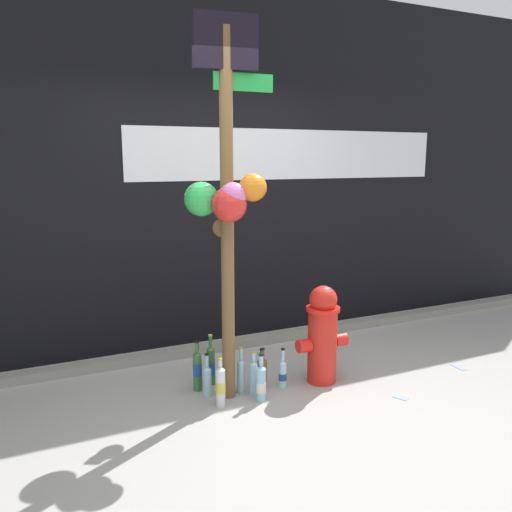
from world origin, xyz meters
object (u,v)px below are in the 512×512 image
(bottle_4, at_px, (197,369))
(bottle_0, at_px, (241,374))
(bottle_3, at_px, (262,371))
(bottle_5, at_px, (211,365))
(fire_hydrant, at_px, (322,334))
(bottle_2, at_px, (261,383))
(bottle_7, at_px, (283,373))
(bottle_1, at_px, (207,379))
(bottle_6, at_px, (254,376))
(memorial_post, at_px, (225,183))
(bottle_8, at_px, (220,386))

(bottle_4, bearing_deg, bottle_0, -30.28)
(bottle_3, distance_m, bottle_5, 0.41)
(fire_hydrant, bearing_deg, bottle_5, 158.84)
(fire_hydrant, bearing_deg, bottle_2, -169.97)
(bottle_5, bearing_deg, bottle_7, -29.88)
(bottle_4, height_order, bottle_7, bottle_4)
(bottle_7, bearing_deg, bottle_4, 160.75)
(fire_hydrant, relative_size, bottle_5, 1.92)
(fire_hydrant, relative_size, bottle_3, 2.44)
(bottle_1, bearing_deg, bottle_6, -18.87)
(fire_hydrant, xyz_separation_m, bottle_6, (-0.59, 0.02, -0.26))
(bottle_0, relative_size, bottle_3, 1.11)
(bottle_5, xyz_separation_m, bottle_7, (0.50, -0.28, -0.04))
(memorial_post, xyz_separation_m, bottle_1, (-0.12, 0.11, -1.48))
(bottle_3, xyz_separation_m, bottle_8, (-0.40, -0.15, 0.02))
(bottle_0, xyz_separation_m, bottle_2, (0.08, -0.19, -0.01))
(bottle_0, xyz_separation_m, bottle_6, (0.08, -0.07, -0.00))
(bottle_2, bearing_deg, memorial_post, 149.38)
(bottle_3, xyz_separation_m, bottle_5, (-0.34, 0.23, 0.02))
(bottle_0, height_order, bottle_8, bottle_8)
(fire_hydrant, height_order, bottle_0, fire_hydrant)
(bottle_5, bearing_deg, bottle_0, -55.88)
(bottle_3, bearing_deg, fire_hydrant, -10.18)
(bottle_8, bearing_deg, bottle_5, 80.60)
(bottle_5, xyz_separation_m, bottle_8, (-0.06, -0.38, -0.00))
(bottle_2, xyz_separation_m, bottle_3, (0.10, 0.19, -0.01))
(bottle_7, relative_size, bottle_8, 0.86)
(bottle_0, bearing_deg, bottle_2, -66.78)
(bottle_6, bearing_deg, bottle_4, 147.35)
(bottle_2, bearing_deg, fire_hydrant, 10.03)
(bottle_3, height_order, bottle_4, bottle_4)
(bottle_7, bearing_deg, fire_hydrant, -6.21)
(fire_hydrant, xyz_separation_m, bottle_8, (-0.89, -0.06, -0.24))
(bottle_2, distance_m, bottle_3, 0.22)
(memorial_post, bearing_deg, bottle_6, -1.06)
(memorial_post, height_order, bottle_4, memorial_post)
(bottle_7, bearing_deg, bottle_2, -151.08)
(bottle_3, xyz_separation_m, bottle_7, (0.15, -0.05, -0.02))
(bottle_2, distance_m, bottle_7, 0.29)
(fire_hydrant, relative_size, bottle_2, 2.18)
(memorial_post, xyz_separation_m, bottle_6, (0.21, -0.00, -1.47))
(bottle_0, bearing_deg, bottle_1, 169.32)
(memorial_post, height_order, fire_hydrant, memorial_post)
(bottle_3, relative_size, bottle_7, 1.02)
(bottle_7, bearing_deg, bottle_5, 150.12)
(memorial_post, relative_size, bottle_7, 8.56)
(bottle_4, height_order, bottle_5, bottle_5)
(memorial_post, relative_size, bottle_2, 7.47)
(bottle_1, relative_size, bottle_2, 0.93)
(bottle_6, relative_size, bottle_8, 0.91)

